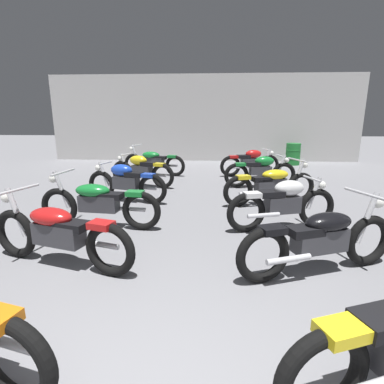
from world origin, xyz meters
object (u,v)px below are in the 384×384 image
object	(u,v)px
motorcycle_left_row_3	(126,182)
motorcycle_right_row_1	(321,239)
motorcycle_right_row_2	(283,203)
motorcycle_right_row_5	(250,162)
motorcycle_left_row_2	(98,202)
motorcycle_right_row_4	(261,171)
motorcycle_right_row_3	(271,184)
motorcycle_left_row_4	(142,170)
oil_drum	(293,154)
motorcycle_left_row_1	(58,232)
motorcycle_left_row_5	(153,161)

from	to	relation	value
motorcycle_left_row_3	motorcycle_right_row_1	world-z (taller)	motorcycle_right_row_1
motorcycle_right_row_2	motorcycle_right_row_5	distance (m)	4.75
motorcycle_left_row_2	motorcycle_right_row_4	world-z (taller)	motorcycle_left_row_2
motorcycle_right_row_3	motorcycle_right_row_4	xyz separation A→B (m)	(0.04, 1.64, 0.01)
motorcycle_left_row_2	motorcycle_right_row_1	xyz separation A→B (m)	(3.23, -1.38, 0.00)
motorcycle_left_row_4	oil_drum	distance (m)	6.64
motorcycle_left_row_4	oil_drum	world-z (taller)	motorcycle_left_row_4
oil_drum	motorcycle_right_row_1	bearing A→B (deg)	-102.53
motorcycle_left_row_4	oil_drum	bearing A→B (deg)	38.94
motorcycle_right_row_1	motorcycle_right_row_5	size ratio (longest dim) A/B	1.07
motorcycle_left_row_4	motorcycle_right_row_4	xyz separation A→B (m)	(3.24, 0.07, 0.00)
motorcycle_left_row_1	motorcycle_left_row_3	bearing A→B (deg)	89.76
motorcycle_left_row_4	motorcycle_right_row_2	bearing A→B (deg)	-44.77
motorcycle_left_row_3	oil_drum	bearing A→B (deg)	47.96
motorcycle_left_row_1	motorcycle_right_row_4	size ratio (longest dim) A/B	1.08
motorcycle_right_row_1	motorcycle_right_row_3	bearing A→B (deg)	90.24
motorcycle_left_row_1	motorcycle_right_row_4	distance (m)	5.69
motorcycle_right_row_1	motorcycle_right_row_5	distance (m)	6.24
motorcycle_right_row_2	motorcycle_right_row_3	bearing A→B (deg)	86.70
motorcycle_right_row_2	motorcycle_right_row_4	bearing A→B (deg)	87.78
motorcycle_left_row_1	motorcycle_right_row_3	size ratio (longest dim) A/B	1.01
motorcycle_right_row_3	oil_drum	distance (m)	6.08
motorcycle_right_row_4	oil_drum	distance (m)	4.54
motorcycle_left_row_3	motorcycle_left_row_4	xyz separation A→B (m)	(0.00, 1.56, 0.00)
motorcycle_right_row_1	motorcycle_right_row_4	world-z (taller)	motorcycle_right_row_1
motorcycle_left_row_4	motorcycle_left_row_5	distance (m)	1.68
motorcycle_right_row_1	motorcycle_right_row_5	xyz separation A→B (m)	(-0.05, 6.24, 0.01)
motorcycle_left_row_5	oil_drum	distance (m)	5.73
motorcycle_left_row_5	motorcycle_right_row_5	world-z (taller)	motorcycle_left_row_5
motorcycle_left_row_2	oil_drum	xyz separation A→B (m)	(5.18, 7.39, -0.03)
motorcycle_left_row_2	motorcycle_right_row_5	size ratio (longest dim) A/B	1.11
motorcycle_left_row_4	motorcycle_right_row_3	size ratio (longest dim) A/B	0.90
motorcycle_left_row_5	oil_drum	world-z (taller)	motorcycle_left_row_5
motorcycle_left_row_4	motorcycle_right_row_4	size ratio (longest dim) A/B	0.96
motorcycle_left_row_5	motorcycle_right_row_3	xyz separation A→B (m)	(3.19, -3.26, 0.00)
motorcycle_left_row_2	motorcycle_left_row_1	bearing A→B (deg)	-90.07
motorcycle_left_row_1	motorcycle_right_row_5	size ratio (longest dim) A/B	1.09
oil_drum	motorcycle_right_row_3	bearing A→B (deg)	-108.82
motorcycle_right_row_3	motorcycle_right_row_5	size ratio (longest dim) A/B	1.08
motorcycle_left_row_1	motorcycle_left_row_4	bearing A→B (deg)	89.81
motorcycle_left_row_5	motorcycle_right_row_4	xyz separation A→B (m)	(3.23, -1.61, 0.01)
motorcycle_left_row_3	motorcycle_right_row_1	size ratio (longest dim) A/B	0.93
motorcycle_right_row_1	motorcycle_right_row_2	size ratio (longest dim) A/B	1.08
motorcycle_right_row_4	motorcycle_right_row_5	size ratio (longest dim) A/B	1.01
motorcycle_left_row_3	oil_drum	world-z (taller)	motorcycle_left_row_3
motorcycle_left_row_5	motorcycle_right_row_4	size ratio (longest dim) A/B	1.08
motorcycle_left_row_1	motorcycle_right_row_1	world-z (taller)	same
motorcycle_right_row_2	motorcycle_right_row_3	world-z (taller)	motorcycle_right_row_3
motorcycle_left_row_1	motorcycle_right_row_4	bearing A→B (deg)	55.04
motorcycle_left_row_2	motorcycle_right_row_2	bearing A→B (deg)	2.14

